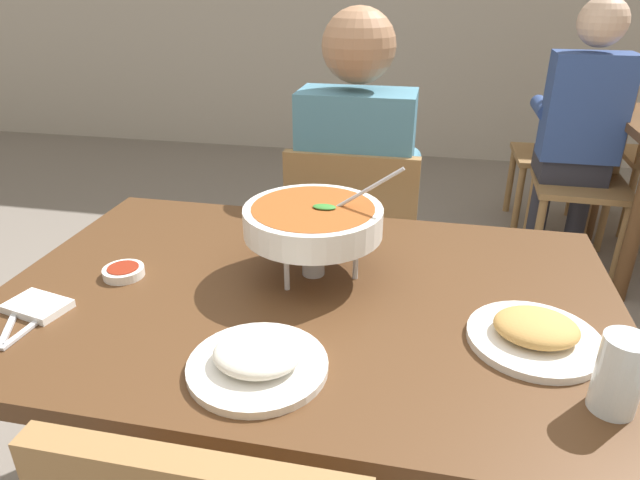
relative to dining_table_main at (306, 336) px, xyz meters
name	(u,v)px	position (x,y,z in m)	size (l,w,h in m)	color
dining_table_main	(306,336)	(0.00, 0.00, 0.00)	(1.30, 0.86, 0.78)	#51331C
chair_diner_main	(353,254)	(0.00, 0.72, -0.15)	(0.44, 0.44, 0.90)	olive
diner_main	(356,187)	(0.00, 0.75, 0.08)	(0.40, 0.45, 1.31)	#2D2D38
curry_bowl	(315,221)	(0.00, 0.08, 0.24)	(0.33, 0.30, 0.26)	silver
rice_plate	(257,360)	(-0.02, -0.27, 0.14)	(0.24, 0.24, 0.06)	white
appetizer_plate	(535,333)	(0.45, -0.09, 0.14)	(0.24, 0.24, 0.06)	white
sauce_dish	(124,271)	(-0.41, -0.02, 0.13)	(0.09, 0.09, 0.02)	white
napkin_folded	(38,306)	(-0.51, -0.18, 0.12)	(0.12, 0.08, 0.02)	white
fork_utensil	(12,320)	(-0.53, -0.23, 0.12)	(0.01, 0.17, 0.01)	silver
spoon_utensil	(35,323)	(-0.48, -0.23, 0.12)	(0.01, 0.17, 0.01)	silver
drink_glass	(618,378)	(0.54, -0.25, 0.17)	(0.07, 0.07, 0.13)	silver
chair_bg_middle	(581,166)	(0.99, 1.94, -0.15)	(0.46, 0.46, 0.90)	olive
chair_bg_right	(573,144)	(1.03, 2.35, -0.15)	(0.45, 0.45, 0.90)	olive
patron_bg_middle	(581,121)	(0.93, 1.90, 0.08)	(0.40, 0.45, 1.31)	#2D2D38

